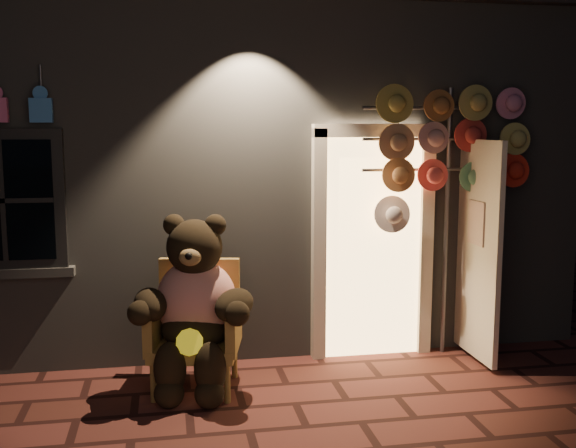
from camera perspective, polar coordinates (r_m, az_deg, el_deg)
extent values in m
plane|color=#5D2923|center=(5.06, -3.26, -17.11)|extent=(60.00, 60.00, 0.00)
cube|color=slate|center=(8.57, -6.64, 4.76)|extent=(7.00, 5.00, 3.30)
cube|color=black|center=(8.64, -6.84, 16.28)|extent=(7.30, 5.30, 0.16)
cube|color=black|center=(6.18, -22.90, 1.88)|extent=(1.00, 0.10, 1.20)
cube|color=black|center=(6.15, -22.96, 1.85)|extent=(0.82, 0.06, 1.02)
cube|color=slate|center=(6.28, -22.58, -3.84)|extent=(1.10, 0.14, 0.08)
cube|color=#EAB669|center=(6.41, 7.08, -1.84)|extent=(0.92, 0.10, 2.10)
cube|color=beige|center=(6.24, 2.62, -2.07)|extent=(0.12, 0.12, 2.20)
cube|color=beige|center=(6.55, 11.53, -1.74)|extent=(0.12, 0.12, 2.20)
cube|color=beige|center=(6.27, 7.36, 7.85)|extent=(1.16, 0.12, 0.12)
cube|color=beige|center=(6.39, 15.83, -2.12)|extent=(0.05, 0.80, 2.00)
cube|color=#3470B7|center=(6.01, -20.18, 9.02)|extent=(0.18, 0.07, 0.20)
cylinder|color=#59595E|center=(6.08, -20.20, 11.37)|extent=(0.02, 0.02, 0.25)
cube|color=olive|center=(5.70, -7.86, -10.27)|extent=(0.80, 0.76, 0.10)
cube|color=olive|center=(5.88, -7.47, -6.19)|extent=(0.69, 0.22, 0.69)
cube|color=olive|center=(5.68, -11.18, -8.34)|extent=(0.20, 0.59, 0.39)
cube|color=olive|center=(5.58, -4.61, -8.52)|extent=(0.20, 0.59, 0.39)
cylinder|color=olive|center=(5.57, -11.34, -13.06)|extent=(0.05, 0.05, 0.31)
cylinder|color=olive|center=(5.48, -5.16, -13.31)|extent=(0.05, 0.05, 0.31)
cylinder|color=olive|center=(6.08, -10.19, -11.20)|extent=(0.05, 0.05, 0.31)
cylinder|color=olive|center=(5.99, -4.55, -11.38)|extent=(0.05, 0.05, 0.31)
ellipsoid|color=red|center=(5.64, -7.75, -6.51)|extent=(0.76, 0.66, 0.70)
ellipsoid|color=black|center=(5.62, -7.83, -8.75)|extent=(0.64, 0.57, 0.33)
sphere|color=black|center=(5.49, -7.92, -1.96)|extent=(0.54, 0.54, 0.45)
sphere|color=black|center=(5.52, -9.63, -0.08)|extent=(0.18, 0.18, 0.18)
sphere|color=black|center=(5.47, -6.18, -0.09)|extent=(0.18, 0.18, 0.18)
ellipsoid|color=olive|center=(5.30, -8.27, -2.78)|extent=(0.20, 0.16, 0.14)
ellipsoid|color=black|center=(5.49, -11.59, -6.69)|extent=(0.32, 0.49, 0.26)
ellipsoid|color=black|center=(5.38, -4.57, -6.85)|extent=(0.46, 0.53, 0.26)
ellipsoid|color=black|center=(5.45, -9.96, -11.98)|extent=(0.26, 0.26, 0.44)
ellipsoid|color=black|center=(5.40, -6.60, -12.11)|extent=(0.26, 0.26, 0.44)
sphere|color=black|center=(5.46, -10.04, -13.94)|extent=(0.24, 0.24, 0.24)
sphere|color=black|center=(5.41, -6.66, -14.09)|extent=(0.24, 0.24, 0.24)
cylinder|color=yellow|center=(5.35, -8.34, -9.87)|extent=(0.23, 0.13, 0.21)
cylinder|color=#59595E|center=(6.53, 13.25, 0.05)|extent=(0.04, 0.04, 2.52)
cylinder|color=#59595E|center=(6.34, 11.29, 9.60)|extent=(1.12, 0.03, 0.03)
cylinder|color=#59595E|center=(6.34, 11.22, 7.07)|extent=(1.12, 0.03, 0.03)
cylinder|color=#59595E|center=(6.35, 11.15, 4.54)|extent=(1.12, 0.03, 0.03)
cylinder|color=olive|center=(6.19, 9.15, 10.12)|extent=(0.32, 0.11, 0.32)
cylinder|color=brown|center=(6.30, 12.50, 10.00)|extent=(0.32, 0.11, 0.32)
cylinder|color=#968E48|center=(6.42, 15.72, 9.85)|extent=(0.32, 0.11, 0.32)
cylinder|color=pink|center=(6.65, 18.43, 9.67)|extent=(0.32, 0.11, 0.32)
cylinder|color=tan|center=(6.16, 9.17, 7.09)|extent=(0.32, 0.11, 0.32)
cylinder|color=tan|center=(6.27, 12.51, 7.02)|extent=(0.32, 0.11, 0.32)
cylinder|color=#B0302A|center=(6.47, 15.37, 6.95)|extent=(0.32, 0.11, 0.32)
cylinder|color=tan|center=(6.62, 18.42, 6.85)|extent=(0.32, 0.11, 0.32)
cylinder|color=#CC8346|center=(6.15, 9.19, 4.04)|extent=(0.32, 0.11, 0.32)
cylinder|color=#F15151|center=(6.34, 12.21, 4.08)|extent=(0.32, 0.11, 0.32)
cylinder|color=#61A374|center=(6.46, 15.38, 4.05)|extent=(0.32, 0.11, 0.32)
cylinder|color=red|center=(6.60, 18.42, 4.01)|extent=(0.32, 0.11, 0.32)
cylinder|color=beige|center=(6.24, 8.94, 1.09)|extent=(0.32, 0.11, 0.32)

